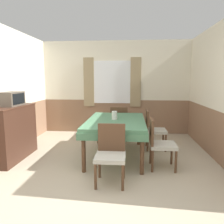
{
  "coord_description": "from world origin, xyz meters",
  "views": [
    {
      "loc": [
        0.46,
        -2.59,
        1.53
      ],
      "look_at": [
        0.08,
        1.64,
        0.9
      ],
      "focal_mm": 35.0,
      "sensor_mm": 36.0,
      "label": 1
    }
  ],
  "objects_px": {
    "sideboard": "(12,132)",
    "dining_table": "(116,125)",
    "tv": "(12,99)",
    "vase": "(114,115)",
    "chair_right_near": "(159,142)",
    "chair_head_near": "(111,152)",
    "chair_right_far": "(153,128)",
    "chair_head_window": "(119,122)"
  },
  "relations": [
    {
      "from": "chair_right_far",
      "to": "vase",
      "type": "relative_size",
      "value": 5.22
    },
    {
      "from": "dining_table",
      "to": "vase",
      "type": "bearing_deg",
      "value": 174.04
    },
    {
      "from": "chair_head_near",
      "to": "chair_head_window",
      "type": "distance_m",
      "value": 2.25
    },
    {
      "from": "dining_table",
      "to": "vase",
      "type": "height_order",
      "value": "vase"
    },
    {
      "from": "dining_table",
      "to": "chair_head_near",
      "type": "xyz_separation_m",
      "value": [
        0.0,
        -1.13,
        -0.18
      ]
    },
    {
      "from": "chair_head_near",
      "to": "sideboard",
      "type": "xyz_separation_m",
      "value": [
        -1.98,
        0.8,
        0.06
      ]
    },
    {
      "from": "dining_table",
      "to": "tv",
      "type": "relative_size",
      "value": 3.58
    },
    {
      "from": "chair_right_near",
      "to": "dining_table",
      "type": "bearing_deg",
      "value": -124.54
    },
    {
      "from": "chair_right_far",
      "to": "vase",
      "type": "distance_m",
      "value": 1.04
    },
    {
      "from": "chair_head_near",
      "to": "vase",
      "type": "distance_m",
      "value": 1.19
    },
    {
      "from": "sideboard",
      "to": "vase",
      "type": "bearing_deg",
      "value": 9.61
    },
    {
      "from": "tv",
      "to": "chair_right_near",
      "type": "bearing_deg",
      "value": -5.05
    },
    {
      "from": "chair_head_near",
      "to": "tv",
      "type": "xyz_separation_m",
      "value": [
        -1.96,
        0.83,
        0.7
      ]
    },
    {
      "from": "sideboard",
      "to": "tv",
      "type": "bearing_deg",
      "value": 54.34
    },
    {
      "from": "chair_head_window",
      "to": "sideboard",
      "type": "height_order",
      "value": "sideboard"
    },
    {
      "from": "chair_right_near",
      "to": "chair_right_far",
      "type": "bearing_deg",
      "value": -180.0
    },
    {
      "from": "chair_head_window",
      "to": "chair_right_far",
      "type": "bearing_deg",
      "value": -37.05
    },
    {
      "from": "vase",
      "to": "chair_head_near",
      "type": "bearing_deg",
      "value": -88.33
    },
    {
      "from": "chair_right_near",
      "to": "tv",
      "type": "distance_m",
      "value": 2.84
    },
    {
      "from": "chair_right_far",
      "to": "chair_right_near",
      "type": "bearing_deg",
      "value": 0.0
    },
    {
      "from": "chair_right_far",
      "to": "sideboard",
      "type": "relative_size",
      "value": 0.72
    },
    {
      "from": "dining_table",
      "to": "chair_right_near",
      "type": "xyz_separation_m",
      "value": [
        0.78,
        -0.54,
        -0.18
      ]
    },
    {
      "from": "chair_head_near",
      "to": "vase",
      "type": "relative_size",
      "value": 5.22
    },
    {
      "from": "chair_head_near",
      "to": "chair_head_window",
      "type": "height_order",
      "value": "same"
    },
    {
      "from": "tv",
      "to": "vase",
      "type": "distance_m",
      "value": 1.98
    },
    {
      "from": "sideboard",
      "to": "dining_table",
      "type": "bearing_deg",
      "value": 9.36
    },
    {
      "from": "chair_head_near",
      "to": "vase",
      "type": "bearing_deg",
      "value": -88.33
    },
    {
      "from": "sideboard",
      "to": "tv",
      "type": "xyz_separation_m",
      "value": [
        0.02,
        0.03,
        0.64
      ]
    },
    {
      "from": "dining_table",
      "to": "chair_head_window",
      "type": "height_order",
      "value": "chair_head_window"
    },
    {
      "from": "chair_right_near",
      "to": "vase",
      "type": "relative_size",
      "value": 5.22
    },
    {
      "from": "chair_right_near",
      "to": "sideboard",
      "type": "bearing_deg",
      "value": -94.35
    },
    {
      "from": "dining_table",
      "to": "tv",
      "type": "xyz_separation_m",
      "value": [
        -1.96,
        -0.3,
        0.52
      ]
    },
    {
      "from": "chair_right_far",
      "to": "sideboard",
      "type": "xyz_separation_m",
      "value": [
        -2.77,
        -0.86,
        0.06
      ]
    },
    {
      "from": "dining_table",
      "to": "sideboard",
      "type": "relative_size",
      "value": 1.52
    },
    {
      "from": "chair_head_near",
      "to": "sideboard",
      "type": "height_order",
      "value": "sideboard"
    },
    {
      "from": "tv",
      "to": "vase",
      "type": "bearing_deg",
      "value": 8.8
    },
    {
      "from": "chair_head_window",
      "to": "vase",
      "type": "distance_m",
      "value": 1.18
    },
    {
      "from": "dining_table",
      "to": "chair_head_near",
      "type": "relative_size",
      "value": 2.12
    },
    {
      "from": "dining_table",
      "to": "tv",
      "type": "bearing_deg",
      "value": -171.45
    },
    {
      "from": "dining_table",
      "to": "vase",
      "type": "xyz_separation_m",
      "value": [
        -0.03,
        0.0,
        0.18
      ]
    },
    {
      "from": "chair_right_near",
      "to": "tv",
      "type": "height_order",
      "value": "tv"
    },
    {
      "from": "vase",
      "to": "chair_right_far",
      "type": "bearing_deg",
      "value": 33.27
    }
  ]
}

